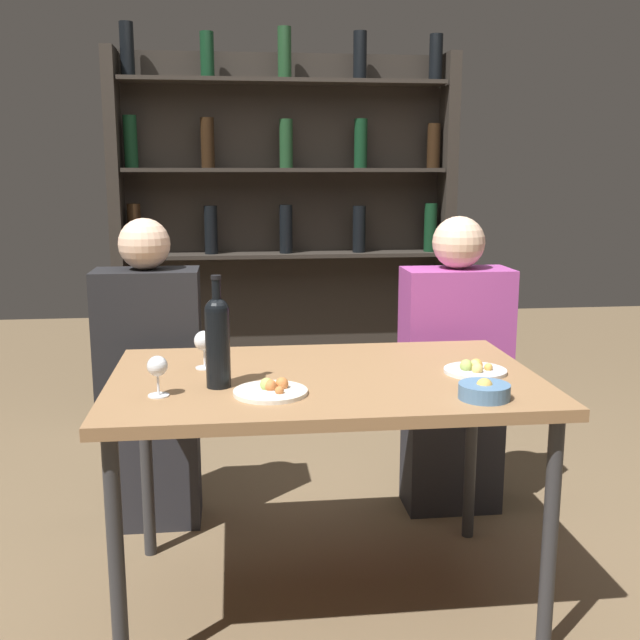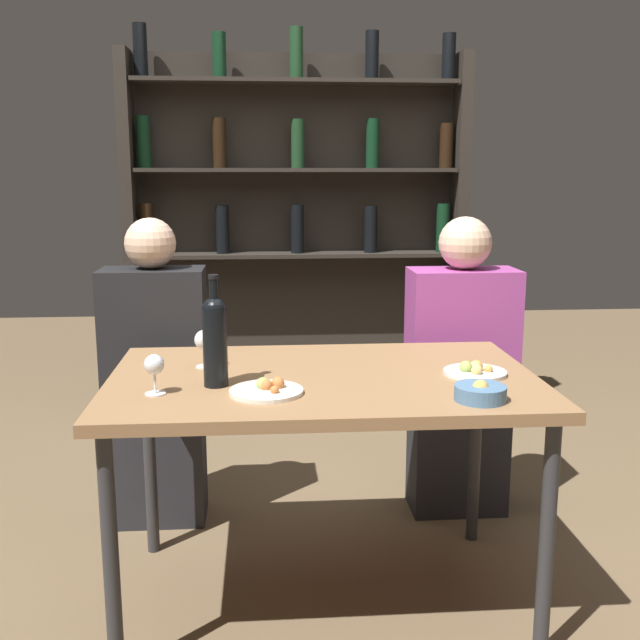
% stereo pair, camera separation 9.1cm
% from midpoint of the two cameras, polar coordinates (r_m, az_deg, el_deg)
% --- Properties ---
extents(ground_plane, '(10.00, 10.00, 0.00)m').
position_cam_midpoint_polar(ground_plane, '(2.63, -0.72, -20.35)').
color(ground_plane, brown).
extents(dining_table, '(1.32, 0.84, 0.76)m').
position_cam_midpoint_polar(dining_table, '(2.34, -0.76, -5.77)').
color(dining_table, olive).
rests_on(dining_table, ground_plane).
extents(wine_rack_wall, '(1.76, 0.21, 2.08)m').
position_cam_midpoint_polar(wine_rack_wall, '(3.95, -3.35, 6.99)').
color(wine_rack_wall, '#28231E').
rests_on(wine_rack_wall, ground_plane).
extents(wine_bottle, '(0.07, 0.07, 0.33)m').
position_cam_midpoint_polar(wine_bottle, '(2.19, -9.00, -1.35)').
color(wine_bottle, black).
rests_on(wine_bottle, dining_table).
extents(wine_glass_0, '(0.06, 0.06, 0.12)m').
position_cam_midpoint_polar(wine_glass_0, '(2.42, -9.89, -1.69)').
color(wine_glass_0, silver).
rests_on(wine_glass_0, dining_table).
extents(wine_glass_1, '(0.06, 0.06, 0.12)m').
position_cam_midpoint_polar(wine_glass_1, '(2.15, -13.47, -3.60)').
color(wine_glass_1, silver).
rests_on(wine_glass_1, dining_table).
extents(food_plate_0, '(0.21, 0.21, 0.04)m').
position_cam_midpoint_polar(food_plate_0, '(2.14, -4.96, -5.37)').
color(food_plate_0, silver).
rests_on(food_plate_0, dining_table).
extents(food_plate_1, '(0.20, 0.20, 0.04)m').
position_cam_midpoint_polar(food_plate_1, '(2.39, 10.65, -3.71)').
color(food_plate_1, silver).
rests_on(food_plate_1, dining_table).
extents(snack_bowl, '(0.14, 0.14, 0.06)m').
position_cam_midpoint_polar(snack_bowl, '(2.12, 11.20, -5.32)').
color(snack_bowl, '#4C7299').
rests_on(snack_bowl, dining_table).
extents(seated_person_left, '(0.39, 0.22, 1.21)m').
position_cam_midpoint_polar(seated_person_left, '(2.99, -13.63, -4.80)').
color(seated_person_left, '#26262B').
rests_on(seated_person_left, ground_plane).
extents(seated_person_right, '(0.42, 0.22, 1.21)m').
position_cam_midpoint_polar(seated_person_right, '(3.08, 9.33, -4.17)').
color(seated_person_right, '#26262B').
rests_on(seated_person_right, ground_plane).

